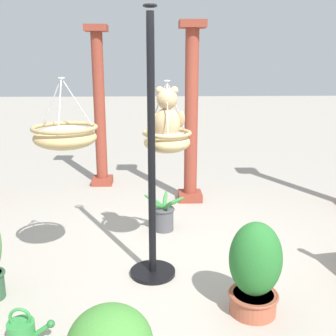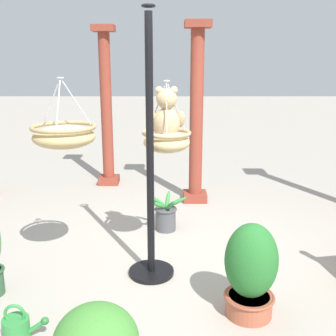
{
  "view_description": "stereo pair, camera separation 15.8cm",
  "coord_description": "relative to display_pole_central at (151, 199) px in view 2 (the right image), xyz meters",
  "views": [
    {
      "loc": [
        -0.16,
        -3.83,
        2.04
      ],
      "look_at": [
        -0.01,
        0.02,
        1.02
      ],
      "focal_mm": 43.85,
      "sensor_mm": 36.0,
      "label": 1
    },
    {
      "loc": [
        0.0,
        -3.83,
        2.04
      ],
      "look_at": [
        -0.01,
        0.02,
        1.02
      ],
      "focal_mm": 43.85,
      "sensor_mm": 36.0,
      "label": 2
    }
  ],
  "objects": [
    {
      "name": "greenhouse_pillar_left",
      "position": [
        0.57,
        2.18,
        0.45
      ],
      "size": [
        0.36,
        0.36,
        2.55
      ],
      "color": "brown",
      "rests_on": "ground"
    },
    {
      "name": "hanging_basket_with_teddy",
      "position": [
        0.15,
        0.25,
        0.51
      ],
      "size": [
        0.48,
        0.48,
        0.69
      ],
      "color": "tan"
    },
    {
      "name": "potted_plant_small_succulent",
      "position": [
        0.83,
        -0.66,
        -0.38
      ],
      "size": [
        0.43,
        0.43,
        0.8
      ],
      "color": "#AD563D",
      "rests_on": "ground"
    },
    {
      "name": "watering_can",
      "position": [
        -0.96,
        -0.99,
        -0.67
      ],
      "size": [
        0.35,
        0.2,
        0.3
      ],
      "color": "#338C3F",
      "rests_on": "ground"
    },
    {
      "name": "ground_plane",
      "position": [
        0.16,
        0.2,
        -0.78
      ],
      "size": [
        40.0,
        40.0,
        0.0
      ],
      "primitive_type": "plane",
      "color": "#A8A093"
    },
    {
      "name": "greenhouse_pillar_right",
      "position": [
        -0.84,
        3.05,
        0.46
      ],
      "size": [
        0.35,
        0.35,
        2.56
      ],
      "color": "brown",
      "rests_on": "ground"
    },
    {
      "name": "potted_plant_conical_shrub",
      "position": [
        0.14,
        1.08,
        -0.59
      ],
      "size": [
        0.52,
        0.46,
        0.46
      ],
      "color": "#4C4C51",
      "rests_on": "ground"
    },
    {
      "name": "hanging_basket_left_high",
      "position": [
        -0.75,
        -0.07,
        0.62
      ],
      "size": [
        0.57,
        0.57,
        0.62
      ],
      "color": "tan"
    },
    {
      "name": "teddy_bear",
      "position": [
        0.15,
        0.27,
        0.73
      ],
      "size": [
        0.35,
        0.31,
        0.51
      ],
      "color": "tan"
    },
    {
      "name": "display_pole_central",
      "position": [
        0.0,
        0.0,
        0.0
      ],
      "size": [
        0.44,
        0.44,
        2.48
      ],
      "color": "black",
      "rests_on": "ground"
    }
  ]
}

